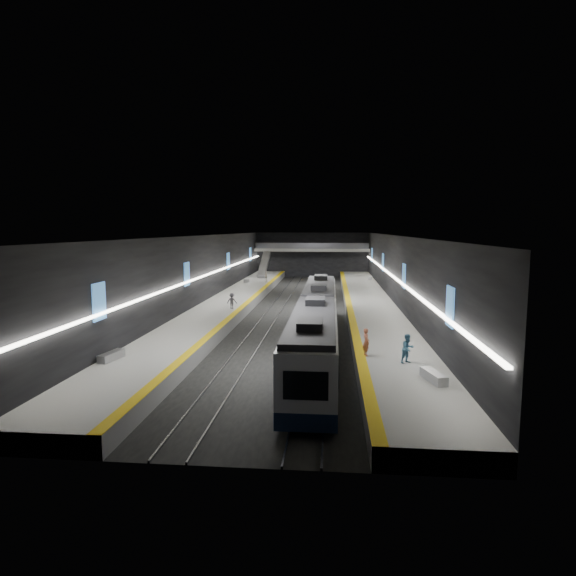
# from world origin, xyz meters

# --- Properties ---
(ground) EXTENTS (70.00, 70.00, 0.00)m
(ground) POSITION_xyz_m (0.00, 0.00, 0.00)
(ground) COLOR black
(ground) RESTS_ON ground
(ceiling) EXTENTS (20.00, 70.00, 0.04)m
(ceiling) POSITION_xyz_m (0.00, 0.00, 8.00)
(ceiling) COLOR beige
(ceiling) RESTS_ON wall_left
(wall_left) EXTENTS (0.04, 70.00, 8.00)m
(wall_left) POSITION_xyz_m (-10.00, 0.00, 4.00)
(wall_left) COLOR black
(wall_left) RESTS_ON ground
(wall_right) EXTENTS (0.04, 70.00, 8.00)m
(wall_right) POSITION_xyz_m (10.00, 0.00, 4.00)
(wall_right) COLOR black
(wall_right) RESTS_ON ground
(wall_back) EXTENTS (20.00, 0.04, 8.00)m
(wall_back) POSITION_xyz_m (0.00, 35.00, 4.00)
(wall_back) COLOR black
(wall_back) RESTS_ON ground
(wall_front) EXTENTS (20.00, 0.04, 8.00)m
(wall_front) POSITION_xyz_m (0.00, -35.00, 4.00)
(wall_front) COLOR black
(wall_front) RESTS_ON ground
(platform_left) EXTENTS (5.00, 70.00, 1.00)m
(platform_left) POSITION_xyz_m (-7.50, 0.00, 0.50)
(platform_left) COLOR slate
(platform_left) RESTS_ON ground
(tile_surface_left) EXTENTS (5.00, 70.00, 0.02)m
(tile_surface_left) POSITION_xyz_m (-7.50, 0.00, 1.01)
(tile_surface_left) COLOR #A2A19D
(tile_surface_left) RESTS_ON platform_left
(tactile_strip_left) EXTENTS (0.60, 70.00, 0.02)m
(tactile_strip_left) POSITION_xyz_m (-5.30, 0.00, 1.02)
(tactile_strip_left) COLOR #E5B80C
(tactile_strip_left) RESTS_ON platform_left
(platform_right) EXTENTS (5.00, 70.00, 1.00)m
(platform_right) POSITION_xyz_m (7.50, 0.00, 0.50)
(platform_right) COLOR slate
(platform_right) RESTS_ON ground
(tile_surface_right) EXTENTS (5.00, 70.00, 0.02)m
(tile_surface_right) POSITION_xyz_m (7.50, 0.00, 1.01)
(tile_surface_right) COLOR #A2A19D
(tile_surface_right) RESTS_ON platform_right
(tactile_strip_right) EXTENTS (0.60, 70.00, 0.02)m
(tactile_strip_right) POSITION_xyz_m (5.30, 0.00, 1.02)
(tactile_strip_right) COLOR #E5B80C
(tactile_strip_right) RESTS_ON platform_right
(rails) EXTENTS (6.52, 70.00, 0.12)m
(rails) POSITION_xyz_m (-0.00, 0.00, 0.06)
(rails) COLOR gray
(rails) RESTS_ON ground
(train) EXTENTS (2.69, 30.04, 3.60)m
(train) POSITION_xyz_m (2.50, -17.52, 2.20)
(train) COLOR #10203D
(train) RESTS_ON ground
(ad_posters) EXTENTS (19.94, 53.50, 2.20)m
(ad_posters) POSITION_xyz_m (-0.00, 1.00, 4.50)
(ad_posters) COLOR #4383CA
(ad_posters) RESTS_ON wall_left
(cove_light_left) EXTENTS (0.25, 68.60, 0.12)m
(cove_light_left) POSITION_xyz_m (-9.80, 0.00, 3.80)
(cove_light_left) COLOR white
(cove_light_left) RESTS_ON wall_left
(cove_light_right) EXTENTS (0.25, 68.60, 0.12)m
(cove_light_right) POSITION_xyz_m (9.80, 0.00, 3.80)
(cove_light_right) COLOR white
(cove_light_right) RESTS_ON wall_right
(mezzanine_bridge) EXTENTS (20.00, 3.00, 1.50)m
(mezzanine_bridge) POSITION_xyz_m (0.00, 32.93, 5.04)
(mezzanine_bridge) COLOR gray
(mezzanine_bridge) RESTS_ON wall_left
(escalator) EXTENTS (1.20, 7.50, 3.92)m
(escalator) POSITION_xyz_m (-7.50, 26.00, 2.90)
(escalator) COLOR #99999E
(escalator) RESTS_ON platform_left
(bench_left_near) EXTENTS (0.89, 2.04, 0.48)m
(bench_left_near) POSITION_xyz_m (-9.37, -24.92, 1.24)
(bench_left_near) COLOR #99999E
(bench_left_near) RESTS_ON platform_left
(bench_left_far) EXTENTS (0.62, 2.02, 0.49)m
(bench_left_far) POSITION_xyz_m (-8.78, 16.88, 1.25)
(bench_left_far) COLOR #99999E
(bench_left_far) RESTS_ON platform_left
(bench_right_near) EXTENTS (1.08, 2.15, 0.51)m
(bench_right_near) POSITION_xyz_m (8.71, -27.24, 1.25)
(bench_right_near) COLOR #99999E
(bench_right_near) RESTS_ON platform_right
(bench_right_far) EXTENTS (0.74, 2.02, 0.48)m
(bench_right_far) POSITION_xyz_m (9.38, 22.69, 1.24)
(bench_right_far) COLOR #99999E
(bench_right_far) RESTS_ON platform_right
(passenger_right_a) EXTENTS (0.56, 0.70, 1.69)m
(passenger_right_a) POSITION_xyz_m (5.63, -22.59, 1.84)
(passenger_right_a) COLOR #B76144
(passenger_right_a) RESTS_ON platform_right
(passenger_right_b) EXTENTS (1.04, 0.99, 1.69)m
(passenger_right_b) POSITION_xyz_m (7.90, -24.00, 1.85)
(passenger_right_b) COLOR teal
(passenger_right_b) RESTS_ON platform_right
(passenger_left_a) EXTENTS (0.71, 1.01, 1.59)m
(passenger_left_a) POSITION_xyz_m (-5.96, 17.13, 1.79)
(passenger_left_a) COLOR silver
(passenger_left_a) RESTS_ON platform_left
(passenger_left_b) EXTENTS (0.99, 0.57, 1.53)m
(passenger_left_b) POSITION_xyz_m (-6.05, -6.36, 1.76)
(passenger_left_b) COLOR #49474F
(passenger_left_b) RESTS_ON platform_left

